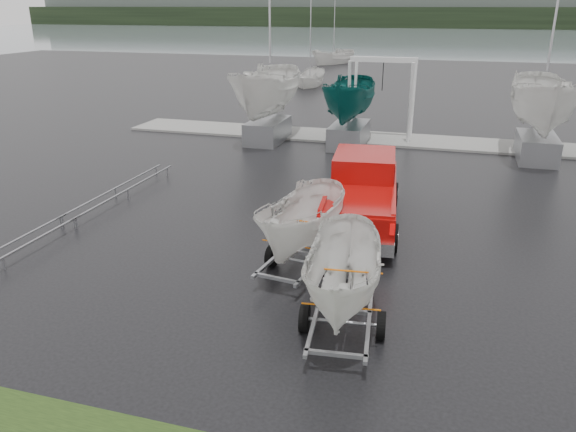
{
  "coord_description": "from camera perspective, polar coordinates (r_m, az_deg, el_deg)",
  "views": [
    {
      "loc": [
        2.15,
        -15.61,
        6.5
      ],
      "look_at": [
        -1.85,
        -2.11,
        1.2
      ],
      "focal_mm": 35.0,
      "sensor_mm": 36.0,
      "label": 1
    }
  ],
  "objects": [
    {
      "name": "far_hill",
      "position": [
        193.63,
        16.84,
        19.36
      ],
      "size": [
        300.0,
        6.0,
        10.0
      ],
      "primitive_type": "cube",
      "color": "#4C5651",
      "rests_on": "ground"
    },
    {
      "name": "trailer_parked",
      "position": [
        13.91,
        1.63,
        4.04
      ],
      "size": [
        1.85,
        3.73,
        4.65
      ],
      "rotation": [
        0.0,
        0.0,
        -0.14
      ],
      "color": "gray",
      "rests_on": "ground"
    },
    {
      "name": "keelboat_0",
      "position": [
        28.17,
        -2.15,
        15.95
      ],
      "size": [
        2.64,
        3.2,
        10.82
      ],
      "color": "gray",
      "rests_on": "ground"
    },
    {
      "name": "keelboat_2",
      "position": [
        26.96,
        25.07,
        13.91
      ],
      "size": [
        2.65,
        3.2,
        10.82
      ],
      "color": "gray",
      "rests_on": "ground"
    },
    {
      "name": "lake",
      "position": [
        115.82,
        16.1,
        16.64
      ],
      "size": [
        300.0,
        300.0,
        0.0
      ],
      "primitive_type": "plane",
      "color": "slate",
      "rests_on": "ground"
    },
    {
      "name": "moored_boat_1",
      "position": [
        69.03,
        4.62,
        15.16
      ],
      "size": [
        3.65,
        3.68,
        11.58
      ],
      "rotation": [
        0.0,
        0.0,
        5.82
      ],
      "color": "silver",
      "rests_on": "ground"
    },
    {
      "name": "moored_boat_0",
      "position": [
        49.67,
        2.23,
        13.1
      ],
      "size": [
        2.09,
        2.14,
        10.75
      ],
      "rotation": [
        0.0,
        0.0,
        3.15
      ],
      "color": "silver",
      "rests_on": "ground"
    },
    {
      "name": "dock",
      "position": [
        29.41,
        12.01,
        7.51
      ],
      "size": [
        30.0,
        3.0,
        0.12
      ],
      "primitive_type": "cube",
      "color": "gray",
      "rests_on": "ground"
    },
    {
      "name": "ground_plane",
      "position": [
        17.05,
        8.02,
        -2.0
      ],
      "size": [
        120.0,
        120.0,
        0.0
      ],
      "primitive_type": "plane",
      "color": "black",
      "rests_on": "ground"
    },
    {
      "name": "boat_hoist",
      "position": [
        29.09,
        9.55,
        12.78
      ],
      "size": [
        3.3,
        2.18,
        4.12
      ],
      "color": "silver",
      "rests_on": "ground"
    },
    {
      "name": "treeline",
      "position": [
        185.66,
        16.75,
        18.73
      ],
      "size": [
        300.0,
        8.0,
        6.0
      ],
      "primitive_type": "cube",
      "color": "black",
      "rests_on": "ground"
    },
    {
      "name": "keelboat_1",
      "position": [
        27.41,
        6.45,
        14.17
      ],
      "size": [
        2.21,
        3.2,
        6.97
      ],
      "color": "gray",
      "rests_on": "ground"
    },
    {
      "name": "trailer_hitched",
      "position": [
        11.17,
        6.02,
        -0.32
      ],
      "size": [
        1.83,
        3.71,
        4.64
      ],
      "rotation": [
        0.0,
        0.0,
        0.11
      ],
      "color": "gray",
      "rests_on": "ground"
    },
    {
      "name": "mast_rack_0",
      "position": [
        20.93,
        -16.59,
        2.66
      ],
      "size": [
        0.56,
        6.5,
        0.06
      ],
      "rotation": [
        0.0,
        0.0,
        1.57
      ],
      "color": "gray",
      "rests_on": "ground"
    },
    {
      "name": "pickup_truck",
      "position": [
        17.86,
        7.57,
        2.73
      ],
      "size": [
        2.78,
        6.33,
        2.04
      ],
      "rotation": [
        0.0,
        0.0,
        0.11
      ],
      "color": "#9A0A08",
      "rests_on": "ground"
    }
  ]
}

